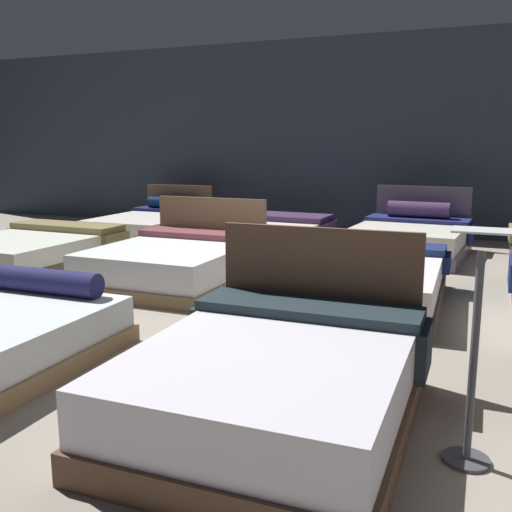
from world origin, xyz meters
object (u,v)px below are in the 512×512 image
Objects in this scene: bed_9 at (271,233)px; price_sign at (472,374)px; bed_8 at (152,224)px; bed_10 at (410,238)px; bed_5 at (177,263)px; bed_2 at (276,380)px; bed_6 at (367,282)px; bed_4 at (31,251)px.

price_sign is at bearing -58.68° from bed_9.
bed_10 is (4.49, -0.10, 0.04)m from bed_8.
price_sign is (3.35, -2.86, 0.23)m from bed_5.
bed_5 is 0.96× the size of bed_10.
bed_9 is (0.06, 2.92, -0.05)m from bed_5.
bed_2 is at bearing -50.64° from bed_5.
bed_10 is at bearing 51.81° from bed_5.
bed_2 is 7.34m from bed_8.
bed_2 reaches higher than bed_6.
bed_5 is 0.90× the size of bed_6.
bed_10 reaches higher than bed_5.
bed_9 is (-2.23, 5.74, -0.07)m from bed_2.
bed_5 is at bearing 139.46° from price_sign.
bed_4 is 1.03× the size of bed_10.
bed_6 is (-0.05, 2.82, -0.04)m from bed_2.
bed_4 is (-4.50, 2.85, -0.04)m from bed_2.
bed_4 is 4.44m from bed_6.
bed_8 is 1.02× the size of bed_9.
price_sign is at bearing -40.23° from bed_5.
bed_8 is at bearing 91.64° from bed_4.
bed_6 is 1.01× the size of bed_8.
bed_4 is 0.97× the size of bed_8.
bed_10 is 5.83m from price_sign.
bed_4 is at bearing 146.90° from bed_2.
bed_6 is (2.24, -0.00, -0.03)m from bed_5.
bed_8 reaches higher than bed_4.
bed_9 is at bearing 110.51° from bed_2.
bed_2 reaches higher than bed_4.
bed_6 is 5.35m from bed_8.
bed_4 is 0.99× the size of bed_9.
bed_5 is 0.91× the size of bed_8.
bed_6 is at bearing 90.30° from bed_2.
bed_2 is at bearing -90.95° from bed_6.
bed_5 reaches higher than bed_9.
bed_4 is at bearing -89.55° from bed_8.
bed_9 is 6.65m from price_sign.
bed_8 is (-4.45, 2.97, -0.01)m from bed_6.
price_sign is (3.29, -5.78, 0.28)m from bed_9.
bed_6 is 3.08m from price_sign.
bed_10 is (-0.01, 5.68, -0.01)m from bed_2.
bed_4 is 0.96× the size of bed_6.
bed_2 is 0.92× the size of bed_9.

